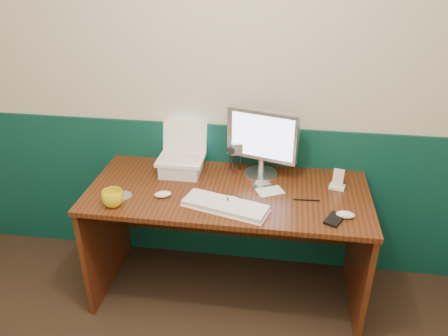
% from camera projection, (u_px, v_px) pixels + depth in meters
% --- Properties ---
extents(back_wall, '(3.50, 0.04, 2.50)m').
position_uv_depth(back_wall, '(221.00, 85.00, 2.59)').
color(back_wall, beige).
rests_on(back_wall, ground).
extents(wainscot, '(3.48, 0.02, 1.00)m').
position_uv_depth(wainscot, '(221.00, 195.00, 2.93)').
color(wainscot, '#073232').
rests_on(wainscot, ground).
extents(desk, '(1.60, 0.70, 0.75)m').
position_uv_depth(desk, '(228.00, 243.00, 2.66)').
color(desk, '#331C09').
rests_on(desk, ground).
extents(laptop_riser, '(0.24, 0.20, 0.08)m').
position_uv_depth(laptop_riser, '(181.00, 167.00, 2.65)').
color(laptop_riser, silver).
rests_on(laptop_riser, desk).
extents(laptop, '(0.27, 0.21, 0.23)m').
position_uv_depth(laptop, '(180.00, 144.00, 2.58)').
color(laptop, white).
rests_on(laptop, laptop_riser).
extents(monitor, '(0.44, 0.23, 0.42)m').
position_uv_depth(monitor, '(262.00, 143.00, 2.55)').
color(monitor, silver).
rests_on(monitor, desk).
extents(keyboard, '(0.48, 0.27, 0.03)m').
position_uv_depth(keyboard, '(225.00, 206.00, 2.31)').
color(keyboard, white).
rests_on(keyboard, desk).
extents(mouse_right, '(0.10, 0.06, 0.03)m').
position_uv_depth(mouse_right, '(345.00, 215.00, 2.24)').
color(mouse_right, white).
rests_on(mouse_right, desk).
extents(mouse_left, '(0.11, 0.09, 0.03)m').
position_uv_depth(mouse_left, '(163.00, 194.00, 2.42)').
color(mouse_left, white).
rests_on(mouse_left, desk).
extents(mug, '(0.12, 0.12, 0.09)m').
position_uv_depth(mug, '(113.00, 198.00, 2.32)').
color(mug, yellow).
rests_on(mug, desk).
extents(camcorder, '(0.12, 0.15, 0.20)m').
position_uv_depth(camcorder, '(235.00, 157.00, 2.65)').
color(camcorder, '#ACACB1').
rests_on(camcorder, desk).
extents(cd_spindle, '(0.13, 0.13, 0.03)m').
position_uv_depth(cd_spindle, '(228.00, 204.00, 2.34)').
color(cd_spindle, silver).
rests_on(cd_spindle, desk).
extents(cd_loose_a, '(0.11, 0.11, 0.00)m').
position_uv_depth(cd_loose_a, '(122.00, 196.00, 2.43)').
color(cd_loose_a, '#AFB3BF').
rests_on(cd_loose_a, desk).
extents(cd_loose_b, '(0.11, 0.11, 0.00)m').
position_uv_depth(cd_loose_b, '(263.00, 186.00, 2.53)').
color(cd_loose_b, silver).
rests_on(cd_loose_b, desk).
extents(pen, '(0.14, 0.02, 0.01)m').
position_uv_depth(pen, '(307.00, 200.00, 2.39)').
color(pen, black).
rests_on(pen, desk).
extents(papers, '(0.17, 0.15, 0.00)m').
position_uv_depth(papers, '(270.00, 191.00, 2.47)').
color(papers, silver).
rests_on(papers, desk).
extents(dock, '(0.10, 0.08, 0.02)m').
position_uv_depth(dock, '(337.00, 187.00, 2.51)').
color(dock, white).
rests_on(dock, desk).
extents(music_player, '(0.06, 0.04, 0.10)m').
position_uv_depth(music_player, '(338.00, 178.00, 2.48)').
color(music_player, silver).
rests_on(music_player, dock).
extents(pda, '(0.12, 0.14, 0.01)m').
position_uv_depth(pda, '(334.00, 219.00, 2.21)').
color(pda, black).
rests_on(pda, desk).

